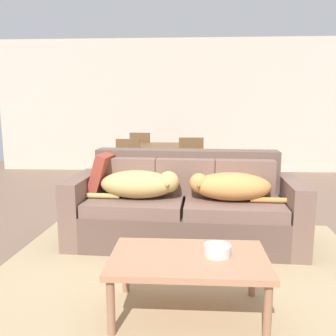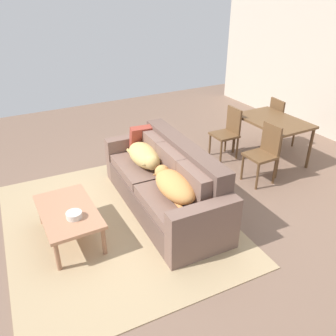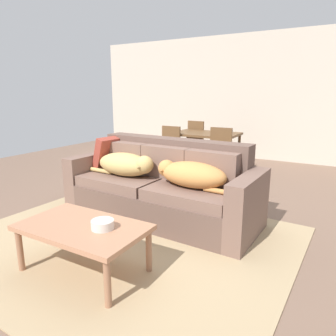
# 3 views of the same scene
# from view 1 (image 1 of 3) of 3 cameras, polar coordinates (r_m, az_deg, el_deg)

# --- Properties ---
(ground_plane) EXTENTS (10.00, 10.00, 0.00)m
(ground_plane) POSITION_cam_1_polar(r_m,az_deg,el_deg) (3.83, 3.19, -11.26)
(ground_plane) COLOR brown
(back_partition) EXTENTS (8.00, 0.12, 2.70)m
(back_partition) POSITION_cam_1_polar(r_m,az_deg,el_deg) (7.56, 3.37, 9.72)
(back_partition) COLOR beige
(back_partition) RESTS_ON ground
(area_rug) EXTENTS (3.27, 2.81, 0.01)m
(area_rug) POSITION_cam_1_polar(r_m,az_deg,el_deg) (3.12, 2.42, -16.25)
(area_rug) COLOR tan
(area_rug) RESTS_ON ground
(couch) EXTENTS (2.32, 0.97, 0.91)m
(couch) POSITION_cam_1_polar(r_m,az_deg,el_deg) (3.69, 2.69, -6.22)
(couch) COLOR brown
(couch) RESTS_ON ground
(dog_on_left_cushion) EXTENTS (0.91, 0.41, 0.28)m
(dog_on_left_cushion) POSITION_cam_1_polar(r_m,az_deg,el_deg) (3.55, -4.31, -2.56)
(dog_on_left_cushion) COLOR tan
(dog_on_left_cushion) RESTS_ON couch
(dog_on_right_cushion) EXTENTS (0.91, 0.41, 0.27)m
(dog_on_right_cushion) POSITION_cam_1_polar(r_m,az_deg,el_deg) (3.52, 9.74, -2.87)
(dog_on_right_cushion) COLOR #C98747
(dog_on_right_cushion) RESTS_ON couch
(throw_pillow_by_left_arm) EXTENTS (0.27, 0.46, 0.45)m
(throw_pillow_by_left_arm) POSITION_cam_1_polar(r_m,az_deg,el_deg) (3.80, -10.27, -0.94)
(throw_pillow_by_left_arm) COLOR brown
(throw_pillow_by_left_arm) RESTS_ON couch
(coffee_table) EXTENTS (1.03, 0.61, 0.41)m
(coffee_table) POSITION_cam_1_polar(r_m,az_deg,el_deg) (2.43, 3.36, -14.77)
(coffee_table) COLOR #B47A59
(coffee_table) RESTS_ON ground
(bowl_on_coffee_table) EXTENTS (0.18, 0.18, 0.07)m
(bowl_on_coffee_table) POSITION_cam_1_polar(r_m,az_deg,el_deg) (2.44, 7.87, -12.73)
(bowl_on_coffee_table) COLOR silver
(bowl_on_coffee_table) RESTS_ON coffee_table
(dining_table) EXTENTS (1.16, 0.80, 0.74)m
(dining_table) POSITION_cam_1_polar(r_m,az_deg,el_deg) (5.85, -1.06, 2.90)
(dining_table) COLOR brown
(dining_table) RESTS_ON ground
(dining_chair_near_left) EXTENTS (0.41, 0.41, 0.88)m
(dining_chair_near_left) POSITION_cam_1_polar(r_m,az_deg,el_deg) (5.38, -6.49, 0.29)
(dining_chair_near_left) COLOR brown
(dining_chair_near_left) RESTS_ON ground
(dining_chair_near_right) EXTENTS (0.40, 0.40, 0.91)m
(dining_chair_near_right) POSITION_cam_1_polar(r_m,az_deg,el_deg) (5.25, 3.71, 0.32)
(dining_chair_near_right) COLOR brown
(dining_chair_near_right) RESTS_ON ground
(dining_chair_far_left) EXTENTS (0.44, 0.44, 0.90)m
(dining_chair_far_left) POSITION_cam_1_polar(r_m,az_deg,el_deg) (6.48, -4.19, 2.13)
(dining_chair_far_left) COLOR brown
(dining_chair_far_left) RESTS_ON ground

